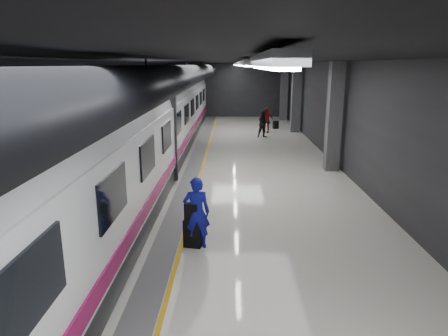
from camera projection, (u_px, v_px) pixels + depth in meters
ground at (223, 183)px, 15.21m from camera, size 40.00×40.00×0.00m
platform_hall at (216, 87)px, 15.25m from camera, size 10.02×40.02×4.51m
train at (136, 129)px, 14.74m from camera, size 3.05×38.00×4.05m
traveler_main at (197, 213)px, 9.64m from camera, size 0.67×0.46×1.79m
suitcase_main at (193, 233)px, 9.80m from camera, size 0.48×0.35×0.70m
shoulder_bag at (191, 212)px, 9.63m from camera, size 0.34×0.19×0.43m
traveler_far_a at (264, 124)px, 24.44m from camera, size 0.97×0.85×1.67m
traveler_far_b at (266, 120)px, 26.21m from camera, size 1.05×0.67×1.67m
suitcase_far at (276, 125)px, 27.95m from camera, size 0.44×0.37×0.54m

